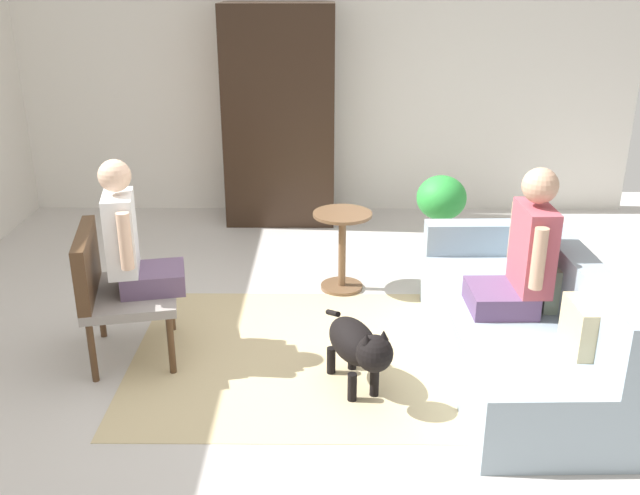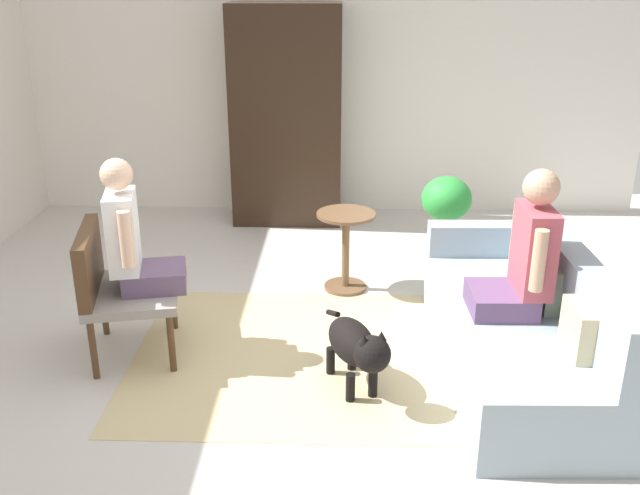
{
  "view_description": "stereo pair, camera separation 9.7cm",
  "coord_description": "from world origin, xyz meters",
  "px_view_note": "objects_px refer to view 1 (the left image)",
  "views": [
    {
      "loc": [
        0.12,
        -4.07,
        2.39
      ],
      "look_at": [
        0.08,
        -0.04,
        0.81
      ],
      "focal_mm": 39.41,
      "sensor_mm": 36.0,
      "label": 1
    },
    {
      "loc": [
        0.21,
        -4.07,
        2.39
      ],
      "look_at": [
        0.08,
        -0.04,
        0.81
      ],
      "focal_mm": 39.41,
      "sensor_mm": 36.0,
      "label": 2
    }
  ],
  "objects_px": {
    "person_on_couch": "(524,255)",
    "round_end_table": "(342,245)",
    "couch": "(519,325)",
    "potted_plant": "(441,209)",
    "armchair": "(111,283)",
    "dog": "(358,345)",
    "person_on_armchair": "(131,240)",
    "armoire_cabinet": "(280,117)"
  },
  "relations": [
    {
      "from": "armchair",
      "to": "person_on_armchair",
      "type": "distance_m",
      "value": 0.32
    },
    {
      "from": "armchair",
      "to": "round_end_table",
      "type": "bearing_deg",
      "value": 35.71
    },
    {
      "from": "couch",
      "to": "person_on_armchair",
      "type": "distance_m",
      "value": 2.53
    },
    {
      "from": "dog",
      "to": "couch",
      "type": "bearing_deg",
      "value": 15.47
    },
    {
      "from": "potted_plant",
      "to": "couch",
      "type": "bearing_deg",
      "value": -81.05
    },
    {
      "from": "potted_plant",
      "to": "armoire_cabinet",
      "type": "relative_size",
      "value": 0.38
    },
    {
      "from": "couch",
      "to": "dog",
      "type": "relative_size",
      "value": 2.71
    },
    {
      "from": "round_end_table",
      "to": "person_on_armchair",
      "type": "bearing_deg",
      "value": -142.28
    },
    {
      "from": "person_on_couch",
      "to": "round_end_table",
      "type": "bearing_deg",
      "value": 130.72
    },
    {
      "from": "armoire_cabinet",
      "to": "round_end_table",
      "type": "bearing_deg",
      "value": -71.14
    },
    {
      "from": "person_on_couch",
      "to": "potted_plant",
      "type": "bearing_deg",
      "value": 97.65
    },
    {
      "from": "armchair",
      "to": "dog",
      "type": "distance_m",
      "value": 1.64
    },
    {
      "from": "couch",
      "to": "potted_plant",
      "type": "xyz_separation_m",
      "value": [
        -0.26,
        1.66,
        0.23
      ]
    },
    {
      "from": "armchair",
      "to": "dog",
      "type": "bearing_deg",
      "value": -14.64
    },
    {
      "from": "dog",
      "to": "person_on_armchair",
      "type": "bearing_deg",
      "value": 162.81
    },
    {
      "from": "person_on_couch",
      "to": "person_on_armchair",
      "type": "distance_m",
      "value": 2.44
    },
    {
      "from": "person_on_armchair",
      "to": "potted_plant",
      "type": "height_order",
      "value": "person_on_armchair"
    },
    {
      "from": "couch",
      "to": "person_on_couch",
      "type": "relative_size",
      "value": 2.31
    },
    {
      "from": "person_on_couch",
      "to": "armoire_cabinet",
      "type": "relative_size",
      "value": 0.42
    },
    {
      "from": "armchair",
      "to": "potted_plant",
      "type": "relative_size",
      "value": 1.08
    },
    {
      "from": "armoire_cabinet",
      "to": "potted_plant",
      "type": "bearing_deg",
      "value": -41.72
    },
    {
      "from": "dog",
      "to": "armoire_cabinet",
      "type": "relative_size",
      "value": 0.36
    },
    {
      "from": "couch",
      "to": "armchair",
      "type": "height_order",
      "value": "armchair"
    },
    {
      "from": "couch",
      "to": "armoire_cabinet",
      "type": "bearing_deg",
      "value": 119.96
    },
    {
      "from": "person_on_armchair",
      "to": "armoire_cabinet",
      "type": "bearing_deg",
      "value": 74.42
    },
    {
      "from": "couch",
      "to": "person_on_couch",
      "type": "distance_m",
      "value": 0.5
    },
    {
      "from": "armchair",
      "to": "round_end_table",
      "type": "height_order",
      "value": "armchair"
    },
    {
      "from": "round_end_table",
      "to": "dog",
      "type": "height_order",
      "value": "round_end_table"
    },
    {
      "from": "armchair",
      "to": "person_on_couch",
      "type": "relative_size",
      "value": 0.98
    },
    {
      "from": "person_on_armchair",
      "to": "dog",
      "type": "xyz_separation_m",
      "value": [
        1.43,
        -0.44,
        -0.5
      ]
    },
    {
      "from": "person_on_couch",
      "to": "round_end_table",
      "type": "relative_size",
      "value": 1.39
    },
    {
      "from": "round_end_table",
      "to": "armoire_cabinet",
      "type": "relative_size",
      "value": 0.3
    },
    {
      "from": "potted_plant",
      "to": "armoire_cabinet",
      "type": "bearing_deg",
      "value": 138.28
    },
    {
      "from": "couch",
      "to": "dog",
      "type": "xyz_separation_m",
      "value": [
        -1.04,
        -0.29,
        0.01
      ]
    },
    {
      "from": "armchair",
      "to": "armoire_cabinet",
      "type": "height_order",
      "value": "armoire_cabinet"
    },
    {
      "from": "dog",
      "to": "armoire_cabinet",
      "type": "height_order",
      "value": "armoire_cabinet"
    },
    {
      "from": "armchair",
      "to": "round_end_table",
      "type": "relative_size",
      "value": 1.37
    },
    {
      "from": "person_on_armchair",
      "to": "potted_plant",
      "type": "distance_m",
      "value": 2.69
    },
    {
      "from": "armchair",
      "to": "dog",
      "type": "xyz_separation_m",
      "value": [
        1.58,
        -0.41,
        -0.22
      ]
    },
    {
      "from": "potted_plant",
      "to": "armchair",
      "type": "bearing_deg",
      "value": -146.84
    },
    {
      "from": "person_on_armchair",
      "to": "armoire_cabinet",
      "type": "distance_m",
      "value": 2.9
    },
    {
      "from": "dog",
      "to": "potted_plant",
      "type": "relative_size",
      "value": 0.94
    }
  ]
}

